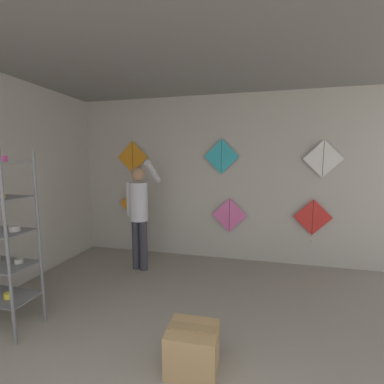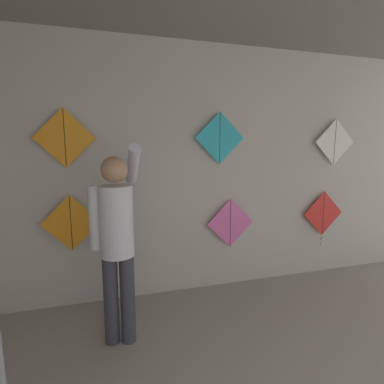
{
  "view_description": "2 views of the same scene",
  "coord_description": "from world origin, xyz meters",
  "px_view_note": "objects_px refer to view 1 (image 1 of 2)",
  "views": [
    {
      "loc": [
        0.54,
        -0.21,
        1.71
      ],
      "look_at": [
        -0.43,
        3.86,
        1.2
      ],
      "focal_mm": 24.0,
      "sensor_mm": 36.0,
      "label": 1
    },
    {
      "loc": [
        -1.24,
        0.92,
        1.7
      ],
      "look_at": [
        -0.38,
        3.86,
        1.22
      ],
      "focal_mm": 28.0,
      "sensor_mm": 36.0,
      "label": 2
    }
  ],
  "objects_px": {
    "kite_4": "(221,156)",
    "kite_5": "(323,159)",
    "kite_3": "(133,157)",
    "shopkeeper": "(139,209)",
    "kite_2": "(313,219)",
    "kite_1": "(229,215)",
    "cardboard_box": "(193,349)",
    "kite_0": "(134,204)"
  },
  "relations": [
    {
      "from": "kite_1",
      "to": "cardboard_box",
      "type": "bearing_deg",
      "value": -91.59
    },
    {
      "from": "shopkeeper",
      "to": "kite_1",
      "type": "distance_m",
      "value": 1.51
    },
    {
      "from": "kite_5",
      "to": "kite_0",
      "type": "bearing_deg",
      "value": 180.0
    },
    {
      "from": "kite_3",
      "to": "kite_4",
      "type": "bearing_deg",
      "value": 0.0
    },
    {
      "from": "kite_0",
      "to": "kite_2",
      "type": "distance_m",
      "value": 3.07
    },
    {
      "from": "cardboard_box",
      "to": "kite_4",
      "type": "distance_m",
      "value": 2.92
    },
    {
      "from": "kite_1",
      "to": "kite_5",
      "type": "relative_size",
      "value": 1.0
    },
    {
      "from": "kite_0",
      "to": "kite_4",
      "type": "xyz_separation_m",
      "value": [
        1.61,
        0.0,
        0.86
      ]
    },
    {
      "from": "shopkeeper",
      "to": "kite_3",
      "type": "relative_size",
      "value": 2.96
    },
    {
      "from": "kite_1",
      "to": "shopkeeper",
      "type": "bearing_deg",
      "value": -152.3
    },
    {
      "from": "kite_2",
      "to": "kite_3",
      "type": "relative_size",
      "value": 1.24
    },
    {
      "from": "kite_3",
      "to": "kite_5",
      "type": "bearing_deg",
      "value": 0.0
    },
    {
      "from": "shopkeeper",
      "to": "kite_2",
      "type": "height_order",
      "value": "shopkeeper"
    },
    {
      "from": "kite_0",
      "to": "kite_3",
      "type": "distance_m",
      "value": 0.85
    },
    {
      "from": "kite_2",
      "to": "kite_4",
      "type": "height_order",
      "value": "kite_4"
    },
    {
      "from": "cardboard_box",
      "to": "kite_5",
      "type": "xyz_separation_m",
      "value": [
        1.48,
        2.44,
        1.55
      ]
    },
    {
      "from": "kite_3",
      "to": "shopkeeper",
      "type": "bearing_deg",
      "value": -58.12
    },
    {
      "from": "kite_0",
      "to": "kite_4",
      "type": "distance_m",
      "value": 1.82
    },
    {
      "from": "kite_0",
      "to": "kite_1",
      "type": "relative_size",
      "value": 1.0
    },
    {
      "from": "cardboard_box",
      "to": "kite_2",
      "type": "height_order",
      "value": "kite_2"
    },
    {
      "from": "kite_0",
      "to": "kite_2",
      "type": "bearing_deg",
      "value": -0.01
    },
    {
      "from": "kite_3",
      "to": "kite_4",
      "type": "height_order",
      "value": "kite_4"
    },
    {
      "from": "kite_4",
      "to": "kite_5",
      "type": "height_order",
      "value": "kite_4"
    },
    {
      "from": "cardboard_box",
      "to": "kite_4",
      "type": "height_order",
      "value": "kite_4"
    },
    {
      "from": "shopkeeper",
      "to": "kite_4",
      "type": "relative_size",
      "value": 2.96
    },
    {
      "from": "cardboard_box",
      "to": "kite_0",
      "type": "height_order",
      "value": "kite_0"
    },
    {
      "from": "cardboard_box",
      "to": "kite_3",
      "type": "relative_size",
      "value": 0.71
    },
    {
      "from": "cardboard_box",
      "to": "kite_1",
      "type": "xyz_separation_m",
      "value": [
        0.07,
        2.44,
        0.6
      ]
    },
    {
      "from": "kite_2",
      "to": "kite_5",
      "type": "distance_m",
      "value": 0.95
    },
    {
      "from": "kite_1",
      "to": "kite_2",
      "type": "xyz_separation_m",
      "value": [
        1.31,
        -0.0,
        0.01
      ]
    },
    {
      "from": "shopkeeper",
      "to": "cardboard_box",
      "type": "bearing_deg",
      "value": -44.1
    },
    {
      "from": "kite_4",
      "to": "kite_5",
      "type": "xyz_separation_m",
      "value": [
        1.56,
        0.0,
        -0.04
      ]
    },
    {
      "from": "kite_1",
      "to": "kite_2",
      "type": "bearing_deg",
      "value": -0.03
    },
    {
      "from": "shopkeeper",
      "to": "kite_2",
      "type": "distance_m",
      "value": 2.74
    },
    {
      "from": "cardboard_box",
      "to": "kite_1",
      "type": "height_order",
      "value": "kite_1"
    },
    {
      "from": "kite_0",
      "to": "shopkeeper",
      "type": "bearing_deg",
      "value": -58.6
    },
    {
      "from": "shopkeeper",
      "to": "kite_0",
      "type": "relative_size",
      "value": 2.96
    },
    {
      "from": "shopkeeper",
      "to": "kite_0",
      "type": "bearing_deg",
      "value": 131.35
    },
    {
      "from": "shopkeeper",
      "to": "kite_3",
      "type": "height_order",
      "value": "kite_3"
    },
    {
      "from": "kite_3",
      "to": "kite_4",
      "type": "distance_m",
      "value": 1.61
    },
    {
      "from": "kite_2",
      "to": "kite_4",
      "type": "bearing_deg",
      "value": 179.98
    },
    {
      "from": "kite_0",
      "to": "kite_2",
      "type": "xyz_separation_m",
      "value": [
        3.07,
        -0.0,
        -0.12
      ]
    }
  ]
}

